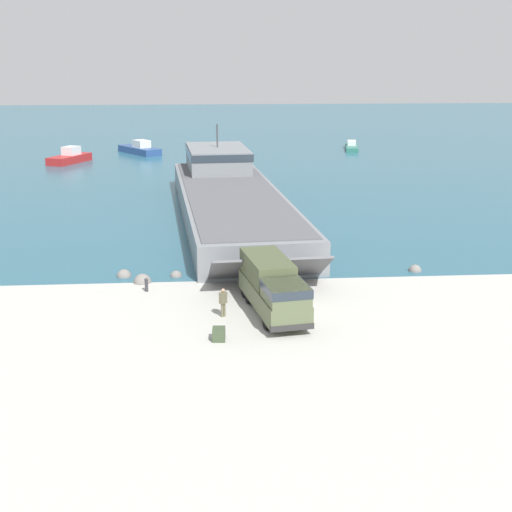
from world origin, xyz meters
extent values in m
plane|color=#B7B5AD|center=(0.00, 0.00, 0.00)|extent=(240.00, 240.00, 0.00)
cube|color=#285B70|center=(0.00, 96.19, 0.00)|extent=(240.00, 180.00, 0.01)
cube|color=gray|center=(-2.54, 24.81, 1.20)|extent=(11.43, 38.08, 2.40)
cube|color=#56565B|center=(-2.54, 24.81, 2.44)|extent=(10.62, 36.53, 0.08)
cube|color=gray|center=(-3.47, 37.80, 3.63)|extent=(6.87, 10.93, 2.47)
cube|color=#28333D|center=(-3.47, 37.80, 4.35)|extent=(7.05, 11.04, 0.74)
cylinder|color=#3F3F42|center=(-3.47, 37.80, 6.07)|extent=(0.16, 0.16, 2.40)
cube|color=#56565B|center=(-1.07, 4.35, 1.37)|extent=(7.68, 4.08, 2.20)
cube|color=#566042|center=(-1.25, -0.03, 0.99)|extent=(3.53, 8.16, 1.14)
cube|color=#566042|center=(-0.83, -2.60, 2.04)|extent=(2.57, 2.99, 0.97)
cube|color=#28333D|center=(-0.83, -2.60, 2.29)|extent=(2.64, 3.03, 0.49)
cube|color=#495236|center=(-1.46, 1.29, 2.25)|extent=(2.98, 5.30, 1.38)
cube|color=#2D2D2D|center=(-0.63, -3.85, 0.57)|extent=(2.36, 0.61, 0.32)
cylinder|color=black|center=(0.10, -2.29, 0.64)|extent=(0.52, 1.31, 1.28)
cylinder|color=black|center=(-1.81, -2.60, 0.64)|extent=(0.52, 1.31, 1.28)
cylinder|color=black|center=(-0.59, 1.99, 0.64)|extent=(0.52, 1.31, 1.28)
cylinder|color=black|center=(-2.50, 1.69, 0.64)|extent=(0.52, 1.31, 1.28)
cylinder|color=black|center=(-0.77, 3.08, 0.64)|extent=(0.52, 1.31, 1.28)
cylinder|color=black|center=(-2.68, 2.77, 0.64)|extent=(0.52, 1.31, 1.28)
cylinder|color=#6B664C|center=(-4.17, -0.55, 0.40)|extent=(0.14, 0.14, 0.81)
cylinder|color=#6B664C|center=(-4.04, -0.42, 0.40)|extent=(0.14, 0.14, 0.81)
cube|color=#6B664C|center=(-4.10, -0.49, 1.13)|extent=(0.48, 0.48, 0.64)
sphere|color=tan|center=(-4.10, -0.49, 1.55)|extent=(0.22, 0.22, 0.22)
cube|color=navy|center=(-14.54, 70.84, 0.49)|extent=(7.07, 8.75, 0.99)
cube|color=silver|center=(-14.18, 70.29, 1.53)|extent=(3.01, 3.22, 1.08)
cube|color=#B22323|center=(-23.39, 61.63, 0.52)|extent=(5.44, 7.63, 1.05)
cube|color=silver|center=(-23.17, 62.12, 1.62)|extent=(2.59, 2.74, 1.15)
cube|color=#2D7060|center=(18.47, 73.10, 0.32)|extent=(3.12, 8.05, 0.65)
cube|color=silver|center=(18.57, 73.68, 1.01)|extent=(1.66, 2.54, 0.71)
cylinder|color=#333338|center=(-8.74, 4.36, 0.34)|extent=(0.21, 0.21, 0.68)
sphere|color=#333338|center=(-8.74, 4.36, 0.74)|extent=(0.25, 0.25, 0.25)
cube|color=#3D4C33|center=(-4.44, -3.93, 0.33)|extent=(0.70, 0.83, 0.66)
sphere|color=gray|center=(9.25, 7.39, 0.00)|extent=(0.88, 0.88, 0.88)
sphere|color=gray|center=(-7.01, 7.37, 0.00)|extent=(0.79, 0.79, 0.79)
sphere|color=gray|center=(-9.14, 6.20, 0.00)|extent=(1.16, 1.16, 1.16)
sphere|color=gray|center=(-10.47, 7.60, 0.00)|extent=(0.99, 0.99, 0.99)
camera|label=1|loc=(-5.12, -38.24, 14.11)|focal=50.00mm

